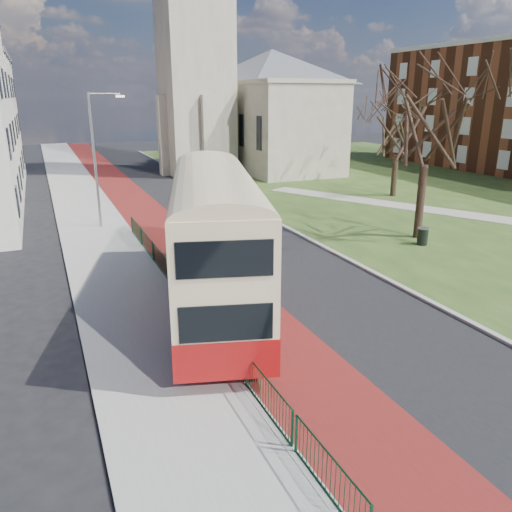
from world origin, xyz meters
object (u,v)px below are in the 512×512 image
winter_tree_near (431,103)px  streetlamp (97,154)px  bus (214,235)px  winter_tree_far (399,122)px  litter_bin (423,236)px

winter_tree_near → streetlamp: bearing=149.9°
bus → winter_tree_near: bearing=35.4°
bus → winter_tree_near: size_ratio=1.18×
bus → winter_tree_far: size_ratio=1.50×
streetlamp → winter_tree_far: (23.22, 1.29, 1.32)m
streetlamp → litter_bin: size_ratio=8.23×
winter_tree_near → winter_tree_far: 12.86m
bus → winter_tree_near: (14.04, 4.92, 4.58)m
streetlamp → litter_bin: (15.71, -10.89, -4.06)m
streetlamp → winter_tree_near: size_ratio=0.74×
bus → winter_tree_far: winter_tree_far is taller
winter_tree_near → winter_tree_far: bearing=58.2°
bus → streetlamp: bearing=115.8°
streetlamp → winter_tree_near: 19.30m
bus → litter_bin: 13.94m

